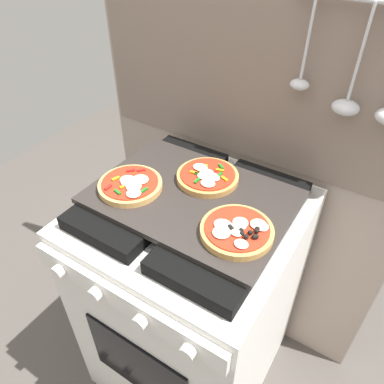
# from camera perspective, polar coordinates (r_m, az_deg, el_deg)

# --- Properties ---
(ground_plane) EXTENTS (4.00, 4.00, 0.00)m
(ground_plane) POSITION_cam_1_polar(r_m,az_deg,el_deg) (1.74, -0.00, -24.51)
(ground_plane) COLOR #4C4742
(kitchen_backsplash) EXTENTS (1.10, 0.09, 1.55)m
(kitchen_backsplash) POSITION_cam_1_polar(r_m,az_deg,el_deg) (1.32, 7.94, 2.96)
(kitchen_backsplash) COLOR gray
(kitchen_backsplash) RESTS_ON ground_plane
(stove) EXTENTS (0.60, 0.64, 0.90)m
(stove) POSITION_cam_1_polar(r_m,az_deg,el_deg) (1.35, -0.04, -15.98)
(stove) COLOR white
(stove) RESTS_ON ground_plane
(baking_tray) EXTENTS (0.54, 0.38, 0.02)m
(baking_tray) POSITION_cam_1_polar(r_m,az_deg,el_deg) (1.01, -0.00, -0.79)
(baking_tray) COLOR #2D2826
(baking_tray) RESTS_ON stove
(pizza_left) EXTENTS (0.18, 0.18, 0.03)m
(pizza_left) POSITION_cam_1_polar(r_m,az_deg,el_deg) (1.03, -9.55, 1.13)
(pizza_left) COLOR tan
(pizza_left) RESTS_ON baking_tray
(pizza_right) EXTENTS (0.18, 0.18, 0.03)m
(pizza_right) POSITION_cam_1_polar(r_m,az_deg,el_deg) (0.89, 7.06, -5.96)
(pizza_right) COLOR tan
(pizza_right) RESTS_ON baking_tray
(pizza_center) EXTENTS (0.18, 0.18, 0.03)m
(pizza_center) POSITION_cam_1_polar(r_m,az_deg,el_deg) (1.05, 2.63, 2.40)
(pizza_center) COLOR #C18947
(pizza_center) RESTS_ON baking_tray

